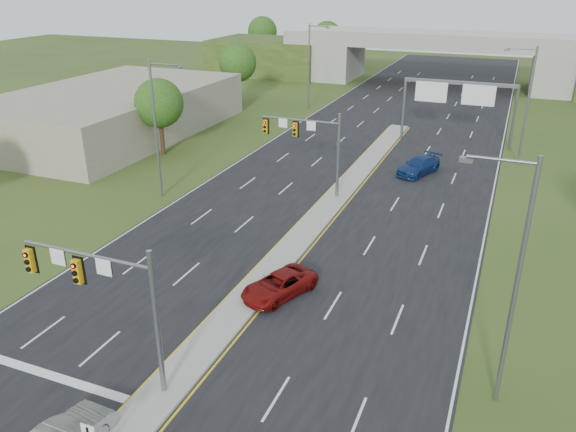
{
  "coord_description": "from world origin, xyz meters",
  "views": [
    {
      "loc": [
        12.37,
        -16.02,
        16.96
      ],
      "look_at": [
        0.29,
        13.72,
        3.0
      ],
      "focal_mm": 35.0,
      "sensor_mm": 36.0,
      "label": 1
    }
  ],
  "objects_px": {
    "overpass": "(439,62)",
    "car_far_b": "(419,166)",
    "signal_mast_near": "(108,291)",
    "car_far_a": "(279,285)",
    "signal_mast_far": "(311,140)",
    "sign_gantry": "(457,95)"
  },
  "relations": [
    {
      "from": "overpass",
      "to": "car_far_b",
      "type": "bearing_deg",
      "value": -83.73
    },
    {
      "from": "car_far_b",
      "to": "car_far_a",
      "type": "bearing_deg",
      "value": -77.52
    },
    {
      "from": "signal_mast_near",
      "to": "car_far_a",
      "type": "height_order",
      "value": "signal_mast_near"
    },
    {
      "from": "car_far_b",
      "to": "overpass",
      "type": "bearing_deg",
      "value": 117.18
    },
    {
      "from": "car_far_a",
      "to": "signal_mast_far",
      "type": "bearing_deg",
      "value": 125.83
    },
    {
      "from": "overpass",
      "to": "car_far_b",
      "type": "relative_size",
      "value": 15.4
    },
    {
      "from": "sign_gantry",
      "to": "car_far_a",
      "type": "distance_m",
      "value": 36.21
    },
    {
      "from": "overpass",
      "to": "car_far_a",
      "type": "distance_m",
      "value": 70.7
    },
    {
      "from": "signal_mast_near",
      "to": "signal_mast_far",
      "type": "bearing_deg",
      "value": 90.0
    },
    {
      "from": "car_far_a",
      "to": "car_far_b",
      "type": "distance_m",
      "value": 24.54
    },
    {
      "from": "signal_mast_near",
      "to": "car_far_a",
      "type": "bearing_deg",
      "value": 68.28
    },
    {
      "from": "sign_gantry",
      "to": "car_far_b",
      "type": "xyz_separation_m",
      "value": [
        -1.59,
        -11.28,
        -4.47
      ]
    },
    {
      "from": "overpass",
      "to": "car_far_b",
      "type": "height_order",
      "value": "overpass"
    },
    {
      "from": "sign_gantry",
      "to": "overpass",
      "type": "distance_m",
      "value": 35.75
    },
    {
      "from": "sign_gantry",
      "to": "car_far_a",
      "type": "relative_size",
      "value": 2.44
    },
    {
      "from": "overpass",
      "to": "car_far_b",
      "type": "xyz_separation_m",
      "value": [
        5.09,
        -46.36,
        -2.78
      ]
    },
    {
      "from": "overpass",
      "to": "signal_mast_near",
      "type": "bearing_deg",
      "value": -91.62
    },
    {
      "from": "sign_gantry",
      "to": "overpass",
      "type": "bearing_deg",
      "value": 100.79
    },
    {
      "from": "signal_mast_near",
      "to": "overpass",
      "type": "height_order",
      "value": "overpass"
    },
    {
      "from": "sign_gantry",
      "to": "signal_mast_far",
      "type": "bearing_deg",
      "value": -114.11
    },
    {
      "from": "sign_gantry",
      "to": "overpass",
      "type": "xyz_separation_m",
      "value": [
        -6.68,
        35.08,
        -1.69
      ]
    },
    {
      "from": "signal_mast_far",
      "to": "car_far_b",
      "type": "distance_m",
      "value": 12.07
    }
  ]
}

